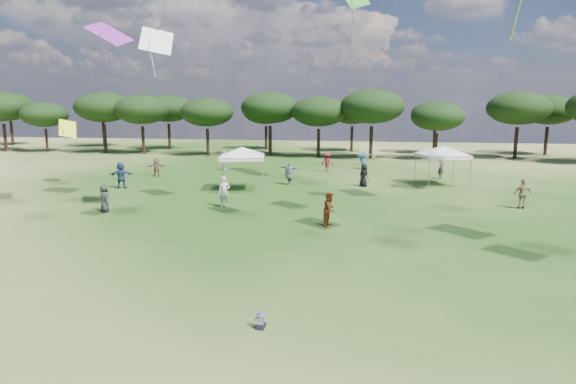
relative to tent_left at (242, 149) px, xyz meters
The scene contains 6 objects.
ground 23.11m from the tent_left, 76.37° to the right, with size 140.00×140.00×0.00m, color #2A5018.
tree_line 26.43m from the tent_left, 72.76° to the left, with size 108.78×17.63×7.77m.
tent_left is the anchor object (origin of this frame).
tent_right 14.59m from the tent_left, 18.46° to the left, with size 6.21×6.21×3.20m.
toddler 21.20m from the tent_left, 73.62° to the right, with size 0.31×0.35×0.47m.
festival_crowd 4.64m from the tent_left, 62.12° to the left, with size 27.37×23.17×1.86m.
Camera 1 is at (3.24, -9.44, 5.81)m, focal length 30.00 mm.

